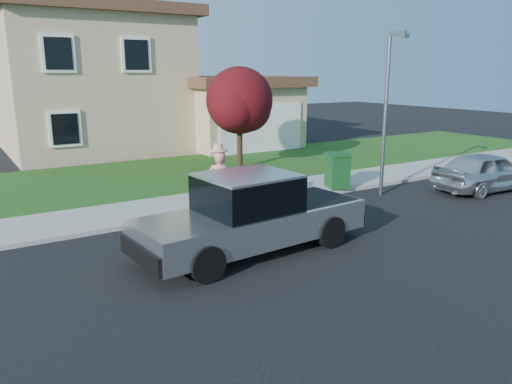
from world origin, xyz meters
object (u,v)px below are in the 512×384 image
Objects in this scene: trash_bin at (337,170)px; street_lamp at (387,105)px; woman at (219,184)px; pickup_truck at (252,216)px; sedan at (486,171)px; ornamental_tree at (240,104)px.

trash_bin is 2.62m from street_lamp.
woman is at bearing 166.71° from street_lamp.
trash_bin is 0.23× the size of street_lamp.
street_lamp is at bearing 14.47° from pickup_truck.
woman is 0.41× the size of street_lamp.
pickup_truck reaches higher than sedan.
street_lamp reaches higher than sedan.
street_lamp reaches higher than trash_bin.
pickup_truck is 6.98m from street_lamp.
street_lamp is at bearing -173.24° from woman.
trash_bin is at bearing -80.44° from ornamental_tree.
pickup_truck is at bearing -128.55° from trash_bin.
pickup_truck is 9.58m from ornamental_tree.
woman is 0.52× the size of ornamental_tree.
street_lamp is at bearing -31.34° from trash_bin.
pickup_truck is 1.38× the size of ornamental_tree.
ornamental_tree is at bearing -114.49° from woman.
trash_bin is at bearing -160.41° from woman.
sedan is at bearing -32.30° from street_lamp.
sedan is 9.28m from ornamental_tree.
sedan is 4.99m from trash_bin.
trash_bin is (4.84, 0.75, -0.25)m from woman.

